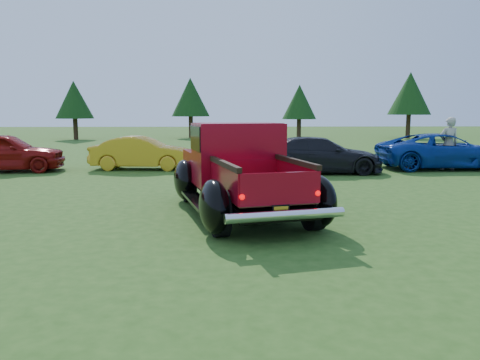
% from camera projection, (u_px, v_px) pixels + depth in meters
% --- Properties ---
extents(ground, '(120.00, 120.00, 0.00)m').
position_uv_depth(ground, '(245.00, 228.00, 8.99)').
color(ground, '#294E16').
rests_on(ground, ground).
extents(tree_west, '(2.94, 2.94, 4.60)m').
position_uv_depth(tree_west, '(74.00, 100.00, 36.73)').
color(tree_west, '#332114').
rests_on(tree_west, ground).
extents(tree_mid_left, '(3.20, 3.20, 5.00)m').
position_uv_depth(tree_mid_left, '(190.00, 97.00, 39.03)').
color(tree_mid_left, '#332114').
rests_on(tree_mid_left, ground).
extents(tree_mid_right, '(2.82, 2.82, 4.40)m').
position_uv_depth(tree_mid_right, '(299.00, 102.00, 38.46)').
color(tree_mid_right, '#332114').
rests_on(tree_mid_right, ground).
extents(tree_east, '(3.46, 3.46, 5.40)m').
position_uv_depth(tree_east, '(410.00, 94.00, 38.22)').
color(tree_east, '#332114').
rests_on(tree_east, ground).
extents(pickup_truck, '(3.46, 5.61, 1.97)m').
position_uv_depth(pickup_truck, '(238.00, 169.00, 10.51)').
color(pickup_truck, black).
rests_on(pickup_truck, ground).
extents(show_car_red, '(4.49, 2.33, 1.46)m').
position_uv_depth(show_car_red, '(3.00, 152.00, 17.25)').
color(show_car_red, maroon).
rests_on(show_car_red, ground).
extents(show_car_yellow, '(3.93, 1.61, 1.27)m').
position_uv_depth(show_car_yellow, '(142.00, 153.00, 17.99)').
color(show_car_yellow, gold).
rests_on(show_car_yellow, ground).
extents(show_car_grey, '(4.55, 1.97, 1.30)m').
position_uv_depth(show_car_grey, '(319.00, 155.00, 16.93)').
color(show_car_grey, black).
rests_on(show_car_grey, ground).
extents(show_car_blue, '(4.97, 2.34, 1.37)m').
position_uv_depth(show_car_blue, '(443.00, 151.00, 18.16)').
color(show_car_blue, navy).
rests_on(show_car_blue, ground).
extents(spectator, '(0.76, 0.52, 2.01)m').
position_uv_depth(spectator, '(449.00, 144.00, 17.77)').
color(spectator, '#A7A291').
rests_on(spectator, ground).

